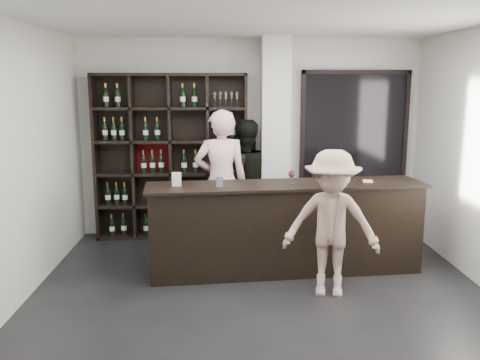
{
  "coord_description": "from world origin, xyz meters",
  "views": [
    {
      "loc": [
        -0.4,
        -4.77,
        2.27
      ],
      "look_at": [
        -0.2,
        1.1,
        1.14
      ],
      "focal_mm": 38.0,
      "sensor_mm": 36.0,
      "label": 1
    }
  ],
  "objects_px": {
    "taster_black": "(244,181)",
    "customer": "(331,224)",
    "wine_shelf": "(171,157)",
    "taster_pink": "(221,182)",
    "tasting_counter": "(285,228)"
  },
  "relations": [
    {
      "from": "taster_black",
      "to": "customer",
      "type": "height_order",
      "value": "taster_black"
    },
    {
      "from": "wine_shelf",
      "to": "taster_pink",
      "type": "height_order",
      "value": "wine_shelf"
    },
    {
      "from": "tasting_counter",
      "to": "taster_pink",
      "type": "height_order",
      "value": "taster_pink"
    },
    {
      "from": "taster_black",
      "to": "customer",
      "type": "distance_m",
      "value": 2.17
    },
    {
      "from": "tasting_counter",
      "to": "taster_pink",
      "type": "xyz_separation_m",
      "value": [
        -0.77,
        0.75,
        0.42
      ]
    },
    {
      "from": "taster_black",
      "to": "customer",
      "type": "bearing_deg",
      "value": 97.92
    },
    {
      "from": "wine_shelf",
      "to": "customer",
      "type": "distance_m",
      "value": 2.91
    },
    {
      "from": "wine_shelf",
      "to": "tasting_counter",
      "type": "xyz_separation_m",
      "value": [
        1.5,
        -1.47,
        -0.65
      ]
    },
    {
      "from": "taster_black",
      "to": "wine_shelf",
      "type": "bearing_deg",
      "value": -24.04
    },
    {
      "from": "wine_shelf",
      "to": "customer",
      "type": "relative_size",
      "value": 1.51
    },
    {
      "from": "wine_shelf",
      "to": "taster_black",
      "type": "height_order",
      "value": "wine_shelf"
    },
    {
      "from": "customer",
      "to": "taster_black",
      "type": "bearing_deg",
      "value": 124.74
    },
    {
      "from": "wine_shelf",
      "to": "taster_black",
      "type": "distance_m",
      "value": 1.11
    },
    {
      "from": "wine_shelf",
      "to": "tasting_counter",
      "type": "bearing_deg",
      "value": -44.32
    },
    {
      "from": "wine_shelf",
      "to": "tasting_counter",
      "type": "distance_m",
      "value": 2.2
    }
  ]
}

